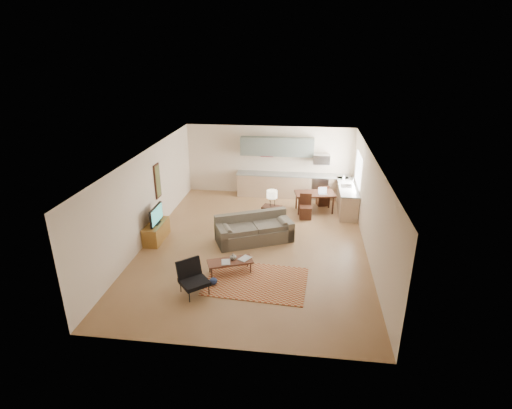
# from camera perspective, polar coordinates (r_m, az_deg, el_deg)

# --- Properties ---
(room) EXTENTS (9.00, 9.00, 9.00)m
(room) POSITION_cam_1_polar(r_m,az_deg,el_deg) (11.47, -0.19, 0.38)
(room) COLOR olive
(room) RESTS_ON ground
(kitchen_counter_back) EXTENTS (4.26, 0.64, 0.92)m
(kitchen_counter_back) POSITION_cam_1_polar(r_m,az_deg,el_deg) (15.62, 5.07, 2.72)
(kitchen_counter_back) COLOR tan
(kitchen_counter_back) RESTS_ON ground
(kitchen_counter_right) EXTENTS (0.64, 2.26, 0.92)m
(kitchen_counter_right) POSITION_cam_1_polar(r_m,az_deg,el_deg) (14.59, 12.86, 0.84)
(kitchen_counter_right) COLOR tan
(kitchen_counter_right) RESTS_ON ground
(kitchen_range) EXTENTS (0.62, 0.62, 0.90)m
(kitchen_range) POSITION_cam_1_polar(r_m,az_deg,el_deg) (15.63, 9.10, 2.50)
(kitchen_range) COLOR #A5A8AD
(kitchen_range) RESTS_ON ground
(kitchen_microwave) EXTENTS (0.62, 0.40, 0.35)m
(kitchen_microwave) POSITION_cam_1_polar(r_m,az_deg,el_deg) (15.33, 9.35, 6.41)
(kitchen_microwave) COLOR #A5A8AD
(kitchen_microwave) RESTS_ON room
(upper_cabinets) EXTENTS (2.80, 0.34, 0.70)m
(upper_cabinets) POSITION_cam_1_polar(r_m,az_deg,el_deg) (15.38, 3.02, 8.26)
(upper_cabinets) COLOR slate
(upper_cabinets) RESTS_ON room
(window_right) EXTENTS (0.02, 1.40, 1.05)m
(window_right) POSITION_cam_1_polar(r_m,az_deg,el_deg) (14.28, 14.42, 4.87)
(window_right) COLOR white
(window_right) RESTS_ON room
(wall_art_left) EXTENTS (0.06, 0.42, 1.10)m
(wall_art_left) POSITION_cam_1_polar(r_m,az_deg,el_deg) (12.99, -13.87, 3.27)
(wall_art_left) COLOR olive
(wall_art_left) RESTS_ON room
(triptych) EXTENTS (1.70, 0.04, 0.50)m
(triptych) POSITION_cam_1_polar(r_m,az_deg,el_deg) (15.60, 1.57, 7.71)
(triptych) COLOR beige
(triptych) RESTS_ON room
(rug) EXTENTS (2.60, 1.89, 0.02)m
(rug) POSITION_cam_1_polar(r_m,az_deg,el_deg) (10.23, 0.05, -10.90)
(rug) COLOR #97331A
(rug) RESTS_ON floor
(sofa) EXTENTS (2.57, 1.92, 0.82)m
(sofa) POSITION_cam_1_polar(r_m,az_deg,el_deg) (12.01, -0.25, -3.48)
(sofa) COLOR #5E5648
(sofa) RESTS_ON floor
(coffee_table) EXTENTS (1.26, 0.87, 0.35)m
(coffee_table) POSITION_cam_1_polar(r_m,az_deg,el_deg) (10.53, -3.71, -8.85)
(coffee_table) COLOR #52291A
(coffee_table) RESTS_ON floor
(book_a) EXTENTS (0.35, 0.39, 0.03)m
(book_a) POSITION_cam_1_polar(r_m,az_deg,el_deg) (10.36, -4.96, -8.25)
(book_a) COLOR maroon
(book_a) RESTS_ON coffee_table
(book_b) EXTENTS (0.52, 0.53, 0.02)m
(book_b) POSITION_cam_1_polar(r_m,az_deg,el_deg) (10.57, -2.10, -7.52)
(book_b) COLOR navy
(book_b) RESTS_ON coffee_table
(vase) EXTENTS (0.21, 0.21, 0.18)m
(vase) POSITION_cam_1_polar(r_m,az_deg,el_deg) (10.45, -3.30, -7.43)
(vase) COLOR black
(vase) RESTS_ON coffee_table
(armchair) EXTENTS (0.99, 0.99, 0.80)m
(armchair) POSITION_cam_1_polar(r_m,az_deg,el_deg) (9.69, -8.84, -10.48)
(armchair) COLOR black
(armchair) RESTS_ON floor
(tv_credenza) EXTENTS (0.46, 1.20, 0.55)m
(tv_credenza) POSITION_cam_1_polar(r_m,az_deg,el_deg) (12.51, -14.05, -3.78)
(tv_credenza) COLOR brown
(tv_credenza) RESTS_ON floor
(tv) EXTENTS (0.09, 0.92, 0.55)m
(tv) POSITION_cam_1_polar(r_m,az_deg,el_deg) (12.27, -14.08, -1.47)
(tv) COLOR black
(tv) RESTS_ON tv_credenza
(console_table) EXTENTS (0.68, 0.53, 0.70)m
(console_table) POSITION_cam_1_polar(r_m,az_deg,el_deg) (13.03, 2.25, -1.69)
(console_table) COLOR #331910
(console_table) RESTS_ON floor
(table_lamp) EXTENTS (0.42, 0.42, 0.56)m
(table_lamp) POSITION_cam_1_polar(r_m,az_deg,el_deg) (12.79, 2.29, 0.90)
(table_lamp) COLOR beige
(table_lamp) RESTS_ON console_table
(dining_table) EXTENTS (1.50, 1.02, 0.70)m
(dining_table) POSITION_cam_1_polar(r_m,az_deg,el_deg) (14.34, 8.33, 0.34)
(dining_table) COLOR #331910
(dining_table) RESTS_ON floor
(dining_chair_near) EXTENTS (0.43, 0.45, 0.84)m
(dining_chair_near) POSITION_cam_1_polar(r_m,az_deg,el_deg) (13.69, 7.10, -0.32)
(dining_chair_near) COLOR #331910
(dining_chair_near) RESTS_ON floor
(dining_chair_far) EXTENTS (0.47, 0.49, 0.80)m
(dining_chair_far) POSITION_cam_1_polar(r_m,az_deg,el_deg) (14.96, 9.47, 1.38)
(dining_chair_far) COLOR #331910
(dining_chair_far) RESTS_ON floor
(laptop) EXTENTS (0.33, 0.27, 0.22)m
(laptop) POSITION_cam_1_polar(r_m,az_deg,el_deg) (14.11, 9.55, 1.90)
(laptop) COLOR #A5A8AD
(laptop) RESTS_ON dining_table
(soap_bottle) EXTENTS (0.09, 0.09, 0.19)m
(soap_bottle) POSITION_cam_1_polar(r_m,az_deg,el_deg) (15.09, 12.42, 3.82)
(soap_bottle) COLOR beige
(soap_bottle) RESTS_ON kitchen_counter_right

